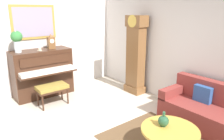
# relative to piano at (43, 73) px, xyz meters

# --- Properties ---
(ground_plane) EXTENTS (6.40, 6.00, 0.10)m
(ground_plane) POSITION_rel_piano_xyz_m (2.23, -0.08, -0.65)
(ground_plane) COLOR beige
(wall_left) EXTENTS (0.13, 4.90, 2.80)m
(wall_left) POSITION_rel_piano_xyz_m (-0.37, -0.08, 0.81)
(wall_left) COLOR silver
(wall_left) RESTS_ON ground_plane
(wall_back) EXTENTS (5.30, 0.13, 2.80)m
(wall_back) POSITION_rel_piano_xyz_m (2.23, 2.32, 0.80)
(wall_back) COLOR silver
(wall_back) RESTS_ON ground_plane
(piano) EXTENTS (0.87, 1.44, 1.19)m
(piano) POSITION_rel_piano_xyz_m (0.00, 0.00, 0.00)
(piano) COLOR #3D2316
(piano) RESTS_ON ground_plane
(piano_bench) EXTENTS (0.42, 0.70, 0.48)m
(piano_bench) POSITION_rel_piano_xyz_m (0.72, -0.07, -0.20)
(piano_bench) COLOR #3D2316
(piano_bench) RESTS_ON ground_plane
(grandfather_clock) EXTENTS (0.52, 0.34, 2.03)m
(grandfather_clock) POSITION_rel_piano_xyz_m (1.32, 2.00, 0.36)
(grandfather_clock) COLOR brown
(grandfather_clock) RESTS_ON ground_plane
(couch) EXTENTS (1.90, 0.80, 0.84)m
(couch) POSITION_rel_piano_xyz_m (3.56, 1.85, -0.29)
(couch) COLOR maroon
(couch) RESTS_ON ground_plane
(coffee_table) EXTENTS (0.88, 0.88, 0.41)m
(coffee_table) POSITION_rel_piano_xyz_m (3.48, 0.64, -0.22)
(coffee_table) COLOR gold
(coffee_table) RESTS_ON ground_plane
(mantel_clock) EXTENTS (0.13, 0.18, 0.38)m
(mantel_clock) POSITION_rel_piano_xyz_m (0.00, 0.29, 0.76)
(mantel_clock) COLOR brown
(mantel_clock) RESTS_ON piano
(flower_vase) EXTENTS (0.26, 0.26, 0.58)m
(flower_vase) POSITION_rel_piano_xyz_m (0.00, -0.53, 0.90)
(flower_vase) COLOR silver
(flower_vase) RESTS_ON piano
(teacup) EXTENTS (0.12, 0.12, 0.06)m
(teacup) POSITION_rel_piano_xyz_m (0.08, -0.05, 0.61)
(teacup) COLOR beige
(teacup) RESTS_ON piano
(green_jug) EXTENTS (0.17, 0.17, 0.24)m
(green_jug) POSITION_rel_piano_xyz_m (3.36, 0.63, -0.11)
(green_jug) COLOR #234C33
(green_jug) RESTS_ON coffee_table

